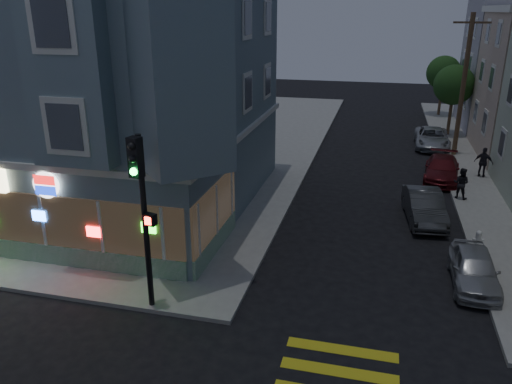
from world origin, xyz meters
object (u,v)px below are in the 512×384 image
at_px(pedestrian_b, 483,162).
at_px(fire_hydrant, 478,238).
at_px(street_tree_far, 444,73).
at_px(parked_car_b, 424,206).
at_px(street_tree_near, 454,85).
at_px(parked_car_d, 432,138).
at_px(parked_car_c, 442,169).
at_px(pedestrian_a, 461,183).
at_px(parked_car_a, 474,269).
at_px(utility_pole, 463,84).
at_px(traffic_signal, 141,196).

distance_m(pedestrian_b, fire_hydrant, 10.03).
bearing_deg(street_tree_far, parked_car_b, -96.31).
height_order(street_tree_near, parked_car_d, street_tree_near).
bearing_deg(parked_car_b, pedestrian_b, 56.97).
height_order(street_tree_far, parked_car_c, street_tree_far).
bearing_deg(pedestrian_a, street_tree_near, -69.85).
distance_m(parked_car_a, parked_car_c, 12.07).
bearing_deg(parked_car_d, street_tree_far, 83.94).
bearing_deg(fire_hydrant, parked_car_c, 93.77).
height_order(utility_pole, pedestrian_a, utility_pole).
height_order(pedestrian_a, parked_car_a, pedestrian_a).
relative_size(street_tree_far, parked_car_c, 1.16).
distance_m(street_tree_far, traffic_signal, 37.79).
relative_size(street_tree_far, fire_hydrant, 7.24).
bearing_deg(pedestrian_a, traffic_signal, 73.49).
xyz_separation_m(parked_car_a, fire_hydrant, (0.60, 2.95, -0.11)).
height_order(street_tree_near, parked_car_a, street_tree_near).
bearing_deg(street_tree_near, fire_hydrant, -92.51).
height_order(utility_pole, fire_hydrant, utility_pole).
bearing_deg(pedestrian_b, parked_car_b, 82.92).
relative_size(utility_pole, street_tree_near, 1.70).
xyz_separation_m(pedestrian_a, fire_hydrant, (0.00, -5.83, -0.42)).
bearing_deg(pedestrian_a, parked_car_d, -63.18).
bearing_deg(street_tree_far, traffic_signal, -108.46).
height_order(street_tree_near, pedestrian_a, street_tree_near).
xyz_separation_m(street_tree_far, traffic_signal, (-11.97, -35.85, 0.10)).
xyz_separation_m(street_tree_near, parked_car_c, (-1.50, -11.44, -3.27)).
distance_m(street_tree_far, pedestrian_b, 18.92).
bearing_deg(parked_car_b, parked_car_c, 71.97).
relative_size(street_tree_far, pedestrian_a, 3.28).
xyz_separation_m(street_tree_far, fire_hydrant, (-0.90, -28.56, -3.40)).
distance_m(pedestrian_a, parked_car_a, 8.81).
height_order(utility_pole, parked_car_b, utility_pole).
relative_size(utility_pole, street_tree_far, 1.70).
xyz_separation_m(pedestrian_b, parked_car_d, (-2.30, 6.76, -0.33)).
distance_m(street_tree_near, parked_car_c, 11.99).
xyz_separation_m(street_tree_near, traffic_signal, (-11.97, -27.85, 0.10)).
distance_m(utility_pole, traffic_signal, 24.83).
xyz_separation_m(street_tree_far, parked_car_d, (-1.50, -11.92, -3.25)).
relative_size(pedestrian_b, parked_car_c, 0.38).
bearing_deg(fire_hydrant, parked_car_b, 126.39).
relative_size(street_tree_near, pedestrian_b, 3.06).
height_order(parked_car_c, fire_hydrant, parked_car_c).
bearing_deg(parked_car_b, street_tree_far, 77.59).
bearing_deg(pedestrian_a, pedestrian_b, -89.14).
relative_size(pedestrian_a, parked_car_a, 0.42).
relative_size(parked_car_b, parked_car_d, 0.87).
xyz_separation_m(street_tree_near, fire_hydrant, (-0.90, -20.56, -3.40)).
bearing_deg(street_tree_near, pedestrian_a, -93.50).
relative_size(street_tree_far, parked_car_a, 1.39).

